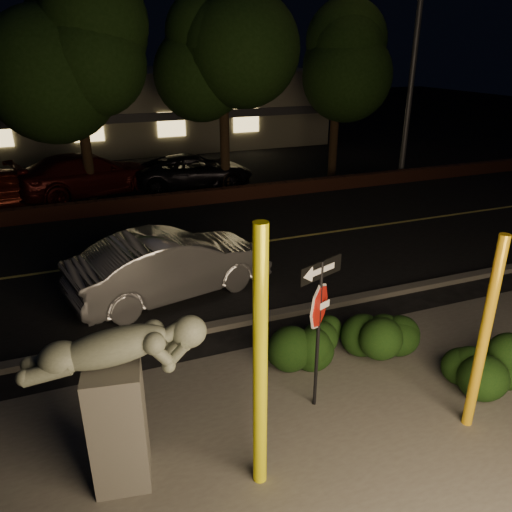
# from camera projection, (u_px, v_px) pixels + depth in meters

# --- Properties ---
(ground) EXTENTS (90.00, 90.00, 0.00)m
(ground) POSITION_uv_depth(u_px,v_px,m) (180.00, 218.00, 16.39)
(ground) COLOR black
(ground) RESTS_ON ground
(patio) EXTENTS (14.00, 6.00, 0.02)m
(patio) POSITION_uv_depth(u_px,v_px,m) (363.00, 452.00, 6.94)
(patio) COLOR #4C4944
(patio) RESTS_ON ground
(road) EXTENTS (80.00, 8.00, 0.01)m
(road) POSITION_uv_depth(u_px,v_px,m) (205.00, 250.00, 13.81)
(road) COLOR black
(road) RESTS_ON ground
(lane_marking) EXTENTS (80.00, 0.12, 0.00)m
(lane_marking) POSITION_uv_depth(u_px,v_px,m) (205.00, 250.00, 13.80)
(lane_marking) COLOR gold
(lane_marking) RESTS_ON road
(curb) EXTENTS (80.00, 0.25, 0.12)m
(curb) POSITION_uv_depth(u_px,v_px,m) (260.00, 318.00, 10.27)
(curb) COLOR #4C4944
(curb) RESTS_ON ground
(brick_wall) EXTENTS (40.00, 0.35, 0.50)m
(brick_wall) POSITION_uv_depth(u_px,v_px,m) (171.00, 200.00, 17.41)
(brick_wall) COLOR #4B2318
(brick_wall) RESTS_ON ground
(parking_lot) EXTENTS (40.00, 12.00, 0.01)m
(parking_lot) POSITION_uv_depth(u_px,v_px,m) (144.00, 172.00, 22.40)
(parking_lot) COLOR black
(parking_lot) RESTS_ON ground
(building) EXTENTS (22.00, 10.20, 4.00)m
(building) POSITION_uv_depth(u_px,v_px,m) (117.00, 107.00, 28.48)
(building) COLOR gray
(building) RESTS_ON ground
(tree_far_b) EXTENTS (5.20, 5.20, 8.41)m
(tree_far_b) POSITION_uv_depth(u_px,v_px,m) (69.00, 18.00, 15.95)
(tree_far_b) COLOR black
(tree_far_b) RESTS_ON ground
(tree_far_c) EXTENTS (4.80, 4.80, 7.84)m
(tree_far_c) POSITION_uv_depth(u_px,v_px,m) (222.00, 32.00, 17.43)
(tree_far_c) COLOR black
(tree_far_c) RESTS_ON ground
(tree_far_d) EXTENTS (4.40, 4.40, 7.42)m
(tree_far_d) POSITION_uv_depth(u_px,v_px,m) (339.00, 41.00, 19.62)
(tree_far_d) COLOR black
(tree_far_d) RESTS_ON ground
(yellow_pole_left) EXTENTS (0.18, 0.18, 3.55)m
(yellow_pole_left) POSITION_uv_depth(u_px,v_px,m) (260.00, 366.00, 5.82)
(yellow_pole_left) COLOR #FFF811
(yellow_pole_left) RESTS_ON ground
(yellow_pole_right) EXTENTS (0.15, 0.15, 3.03)m
(yellow_pole_right) POSITION_uv_depth(u_px,v_px,m) (484.00, 337.00, 6.89)
(yellow_pole_right) COLOR yellow
(yellow_pole_right) RESTS_ON ground
(signpost) EXTENTS (0.79, 0.32, 2.47)m
(signpost) POSITION_uv_depth(u_px,v_px,m) (320.00, 307.00, 7.18)
(signpost) COLOR black
(signpost) RESTS_ON ground
(sculpture) EXTENTS (2.17, 0.90, 2.31)m
(sculpture) POSITION_uv_depth(u_px,v_px,m) (117.00, 389.00, 5.99)
(sculpture) COLOR #4C4944
(sculpture) RESTS_ON ground
(hedge_center) EXTENTS (1.93, 1.43, 0.91)m
(hedge_center) POSITION_uv_depth(u_px,v_px,m) (309.00, 340.00, 8.77)
(hedge_center) COLOR black
(hedge_center) RESTS_ON ground
(hedge_right) EXTENTS (1.64, 1.14, 0.97)m
(hedge_right) POSITION_uv_depth(u_px,v_px,m) (381.00, 335.00, 8.86)
(hedge_right) COLOR black
(hedge_right) RESTS_ON ground
(hedge_far_right) EXTENTS (1.58, 1.27, 0.95)m
(hedge_far_right) POSITION_uv_depth(u_px,v_px,m) (492.00, 362.00, 8.13)
(hedge_far_right) COLOR black
(hedge_far_right) RESTS_ON ground
(streetlight) EXTENTS (1.67, 0.73, 11.42)m
(streetlight) POSITION_uv_depth(u_px,v_px,m) (414.00, 1.00, 18.75)
(streetlight) COLOR #46464B
(streetlight) RESTS_ON ground
(silver_sedan) EXTENTS (4.71, 2.53, 1.47)m
(silver_sedan) POSITION_uv_depth(u_px,v_px,m) (171.00, 265.00, 11.09)
(silver_sedan) COLOR #B0AFB5
(silver_sedan) RESTS_ON ground
(parked_car_red) EXTENTS (4.26, 2.22, 1.38)m
(parked_car_red) POSITION_uv_depth(u_px,v_px,m) (8.00, 187.00, 17.33)
(parked_car_red) COLOR maroon
(parked_car_red) RESTS_ON ground
(parked_car_darkred) EXTENTS (5.81, 3.72, 1.57)m
(parked_car_darkred) POSITION_uv_depth(u_px,v_px,m) (89.00, 174.00, 18.69)
(parked_car_darkred) COLOR #430E0D
(parked_car_darkred) RESTS_ON ground
(parked_car_dark) EXTENTS (4.76, 2.45, 1.28)m
(parked_car_dark) POSITION_uv_depth(u_px,v_px,m) (194.00, 171.00, 19.81)
(parked_car_dark) COLOR black
(parked_car_dark) RESTS_ON ground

